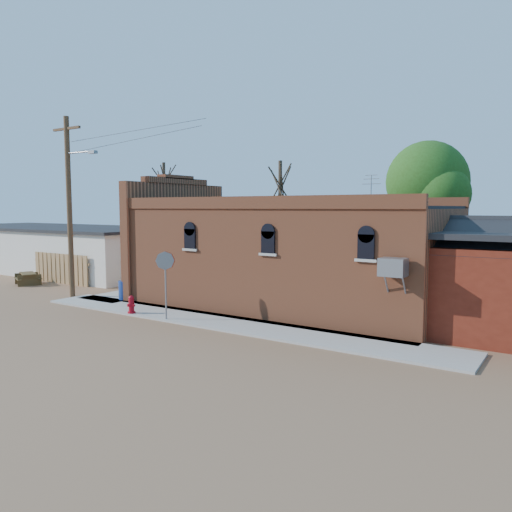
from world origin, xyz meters
The scene contains 14 objects.
ground centered at (0.00, 0.00, 0.00)m, with size 120.00×120.00×0.00m, color brown.
sidewalk_south centered at (1.50, 0.90, 0.04)m, with size 19.00×2.20×0.08m, color #9E9991.
sidewalk_west centered at (-6.30, 6.00, 0.04)m, with size 2.60×10.00×0.08m, color #9E9991.
brick_bar centered at (1.64, 5.49, 2.34)m, with size 16.40×7.97×6.30m.
storage_building centered at (-19.00, 8.00, 1.60)m, with size 20.40×8.40×3.17m.
wood_fence centered at (-12.80, 3.80, 0.90)m, with size 5.20×0.10×1.80m, color olive, non-canonical shape.
utility_pole centered at (-8.14, 1.20, 4.77)m, with size 3.12×0.26×9.00m.
tree_bare_near centered at (-3.00, 13.00, 5.96)m, with size 2.80×2.80×7.65m.
tree_bare_far centered at (-14.00, 14.00, 6.36)m, with size 2.80×2.80×8.16m.
tree_leafy centered at (6.00, 13.50, 5.93)m, with size 4.40×4.40×8.15m.
fire_hydrant centered at (-2.61, 0.00, 0.45)m, with size 0.44×0.44×0.75m.
stop_sign centered at (-0.61, 0.00, 2.18)m, with size 0.57×0.57×2.73m.
trash_barrel centered at (-5.30, 2.05, 0.53)m, with size 0.59×0.59×0.91m, color navy.
picnic_table centered at (-14.08, 2.48, 0.45)m, with size 2.02×1.82×0.69m.
Camera 1 is at (13.28, -14.50, 4.55)m, focal length 35.00 mm.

